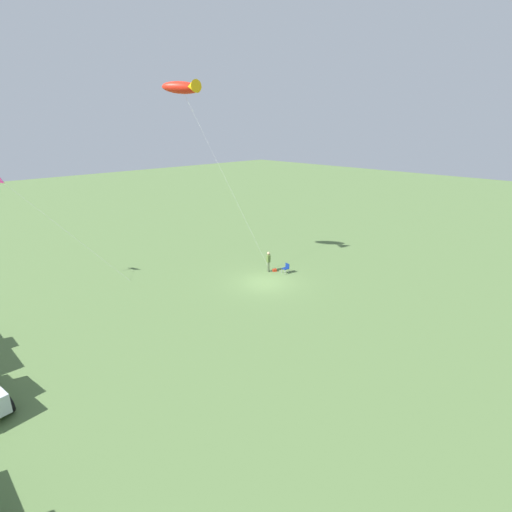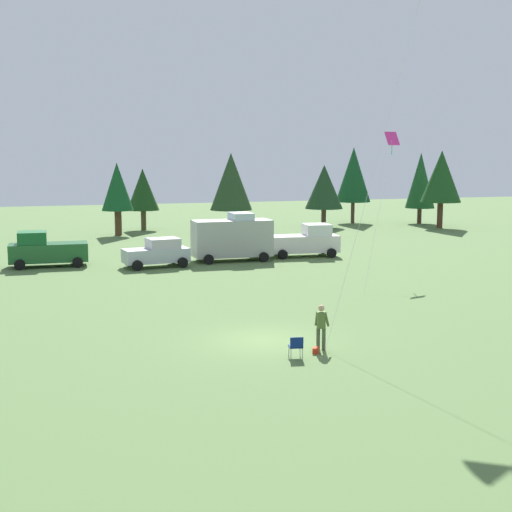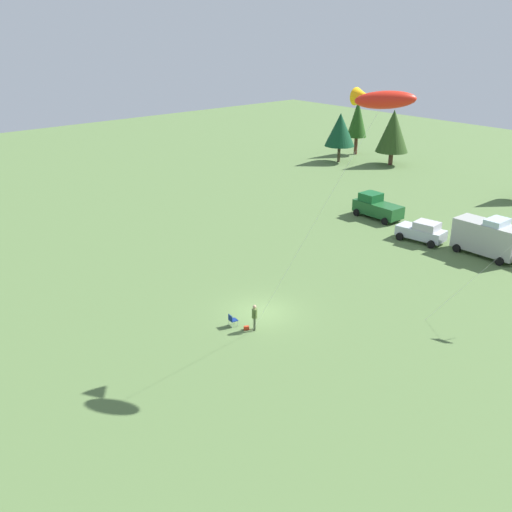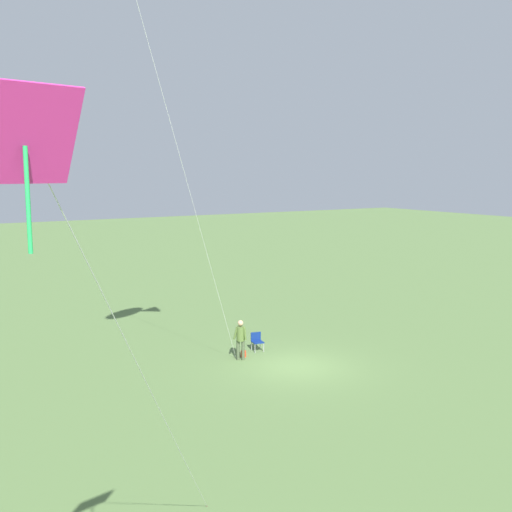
{
  "view_description": "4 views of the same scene",
  "coord_description": "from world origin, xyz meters",
  "px_view_note": "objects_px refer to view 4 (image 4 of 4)",
  "views": [
    {
      "loc": [
        -20.32,
        21.06,
        11.94
      ],
      "look_at": [
        1.55,
        -0.45,
        1.73
      ],
      "focal_mm": 28.0,
      "sensor_mm": 36.0,
      "label": 1
    },
    {
      "loc": [
        -8.49,
        -26.25,
        7.35
      ],
      "look_at": [
        -0.12,
        0.98,
        3.27
      ],
      "focal_mm": 50.0,
      "sensor_mm": 36.0,
      "label": 2
    },
    {
      "loc": [
        27.17,
        -23.77,
        18.51
      ],
      "look_at": [
        -0.62,
        0.06,
        3.89
      ],
      "focal_mm": 42.0,
      "sensor_mm": 36.0,
      "label": 3
    },
    {
      "loc": [
        13.78,
        19.6,
        8.01
      ],
      "look_at": [
        1.7,
        -0.41,
        4.7
      ],
      "focal_mm": 42.0,
      "sensor_mm": 36.0,
      "label": 4
    }
  ],
  "objects_px": {
    "person_kite_flyer": "(240,337)",
    "backpack_on_grass": "(243,354)",
    "folding_chair": "(257,340)",
    "kite_diamond_rainbow": "(39,168)"
  },
  "relations": [
    {
      "from": "person_kite_flyer",
      "to": "backpack_on_grass",
      "type": "height_order",
      "value": "person_kite_flyer"
    },
    {
      "from": "folding_chair",
      "to": "person_kite_flyer",
      "type": "bearing_deg",
      "value": -49.22
    },
    {
      "from": "person_kite_flyer",
      "to": "folding_chair",
      "type": "distance_m",
      "value": 1.62
    },
    {
      "from": "person_kite_flyer",
      "to": "kite_diamond_rainbow",
      "type": "distance_m",
      "value": 20.62
    },
    {
      "from": "folding_chair",
      "to": "kite_diamond_rainbow",
      "type": "relative_size",
      "value": 0.09
    },
    {
      "from": "person_kite_flyer",
      "to": "folding_chair",
      "type": "bearing_deg",
      "value": 160.47
    },
    {
      "from": "folding_chair",
      "to": "backpack_on_grass",
      "type": "distance_m",
      "value": 1.1
    },
    {
      "from": "person_kite_flyer",
      "to": "folding_chair",
      "type": "relative_size",
      "value": 2.12
    },
    {
      "from": "kite_diamond_rainbow",
      "to": "person_kite_flyer",
      "type": "bearing_deg",
      "value": -124.92
    },
    {
      "from": "folding_chair",
      "to": "kite_diamond_rainbow",
      "type": "height_order",
      "value": "kite_diamond_rainbow"
    }
  ]
}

